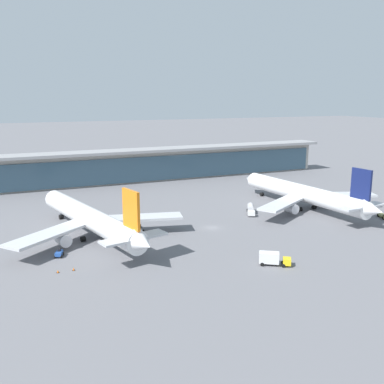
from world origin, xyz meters
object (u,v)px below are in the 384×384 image
object	(u,v)px
airliner_left_stand	(91,219)
service_truck_near_nose_olive	(383,216)
service_truck_at_far_stand_grey	(139,228)
airliner_centre_stand	(305,194)
service_truck_under_wing_blue	(59,253)
service_truck_by_tail_yellow	(273,258)
service_truck_on_taxiway_white	(251,209)
safety_cone_bravo	(74,269)
safety_cone_alpha	(58,271)

from	to	relation	value
airliner_left_stand	service_truck_near_nose_olive	world-z (taller)	airliner_left_stand
airliner_left_stand	service_truck_at_far_stand_grey	world-z (taller)	airliner_left_stand
airliner_centre_stand	service_truck_under_wing_blue	distance (m)	85.80
service_truck_by_tail_yellow	service_truck_on_taxiway_white	world-z (taller)	service_truck_by_tail_yellow
airliner_centre_stand	safety_cone_bravo	size ratio (longest dim) A/B	94.64
service_truck_by_tail_yellow	service_truck_on_taxiway_white	bearing A→B (deg)	64.77
service_truck_at_far_stand_grey	safety_cone_alpha	bearing A→B (deg)	-138.80
service_truck_near_nose_olive	service_truck_under_wing_blue	world-z (taller)	service_truck_near_nose_olive
safety_cone_alpha	service_truck_on_taxiway_white	bearing A→B (deg)	21.53
airliner_centre_stand	service_truck_on_taxiway_white	size ratio (longest dim) A/B	7.69
service_truck_under_wing_blue	airliner_centre_stand	bearing A→B (deg)	9.07
airliner_left_stand	service_truck_by_tail_yellow	xyz separation A→B (m)	(34.36, -37.78, -3.86)
service_truck_at_far_stand_grey	safety_cone_bravo	world-z (taller)	service_truck_at_far_stand_grey
airliner_left_stand	safety_cone_alpha	distance (m)	25.62
service_truck_under_wing_blue	safety_cone_alpha	distance (m)	10.42
service_truck_at_far_stand_grey	airliner_centre_stand	bearing A→B (deg)	1.01
airliner_left_stand	safety_cone_bravo	world-z (taller)	airliner_left_stand
airliner_left_stand	safety_cone_alpha	xyz separation A→B (m)	(-12.00, -22.02, -5.23)
service_truck_under_wing_blue	safety_cone_alpha	bearing A→B (deg)	-99.11
airliner_centre_stand	service_truck_under_wing_blue	size ratio (longest dim) A/B	20.20
airliner_left_stand	service_truck_under_wing_blue	size ratio (longest dim) A/B	20.03
airliner_centre_stand	service_truck_at_far_stand_grey	bearing A→B (deg)	-178.99
airliner_left_stand	safety_cone_alpha	size ratio (longest dim) A/B	93.82
service_truck_near_nose_olive	service_truck_at_far_stand_grey	bearing A→B (deg)	166.11
service_truck_under_wing_blue	service_truck_on_taxiway_white	bearing A→B (deg)	13.77
service_truck_under_wing_blue	safety_cone_bravo	world-z (taller)	service_truck_under_wing_blue
safety_cone_bravo	airliner_left_stand	bearing A→B (deg)	68.81
service_truck_by_tail_yellow	safety_cone_alpha	distance (m)	48.99
safety_cone_alpha	service_truck_by_tail_yellow	bearing A→B (deg)	-18.76
airliner_left_stand	service_truck_under_wing_blue	distance (m)	16.35
service_truck_under_wing_blue	service_truck_on_taxiway_white	xyz separation A→B (m)	(64.42, 15.79, 0.83)
airliner_left_stand	service_truck_by_tail_yellow	bearing A→B (deg)	-47.71
service_truck_at_far_stand_grey	safety_cone_bravo	distance (m)	32.02
service_truck_under_wing_blue	service_truck_at_far_stand_grey	distance (m)	27.31
service_truck_by_tail_yellow	safety_cone_alpha	world-z (taller)	service_truck_by_tail_yellow
airliner_centre_stand	service_truck_by_tail_yellow	size ratio (longest dim) A/B	9.02
service_truck_near_nose_olive	service_truck_on_taxiway_white	size ratio (longest dim) A/B	0.80
service_truck_by_tail_yellow	airliner_left_stand	bearing A→B (deg)	132.29
airliner_left_stand	airliner_centre_stand	distance (m)	74.27
airliner_left_stand	service_truck_on_taxiway_white	distance (m)	54.35
airliner_centre_stand	service_truck_on_taxiway_white	distance (m)	20.67
service_truck_under_wing_blue	safety_cone_bravo	size ratio (longest dim) A/B	4.68
service_truck_near_nose_olive	safety_cone_bravo	distance (m)	98.99
service_truck_under_wing_blue	service_truck_on_taxiway_white	distance (m)	66.33
service_truck_by_tail_yellow	service_truck_at_far_stand_grey	bearing A→B (deg)	117.95
airliner_left_stand	service_truck_on_taxiway_white	xyz separation A→B (m)	(54.06, 4.03, -3.85)
airliner_centre_stand	service_truck_by_tail_yellow	xyz separation A→B (m)	(-39.88, -39.53, -3.86)
service_truck_on_taxiway_white	service_truck_at_far_stand_grey	distance (m)	40.26
service_truck_near_nose_olive	service_truck_at_far_stand_grey	distance (m)	78.71
airliner_centre_stand	service_truck_on_taxiway_white	world-z (taller)	airliner_centre_stand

